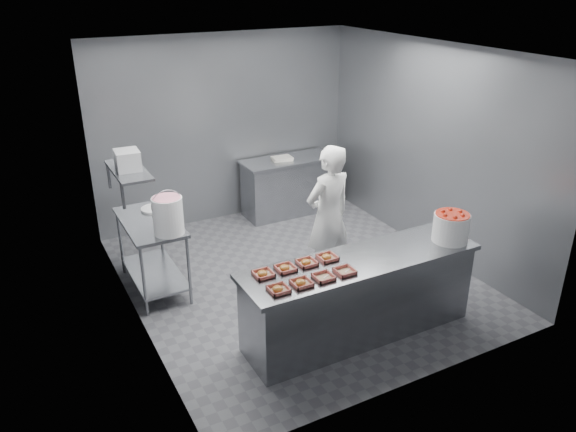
{
  "coord_description": "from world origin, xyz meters",
  "views": [
    {
      "loc": [
        -3.03,
        -5.44,
        3.59
      ],
      "look_at": [
        -0.24,
        -0.2,
        0.98
      ],
      "focal_mm": 35.0,
      "sensor_mm": 36.0,
      "label": 1
    }
  ],
  "objects_px": {
    "tray_7": "(327,257)",
    "strawberry_tub": "(451,226)",
    "back_counter": "(289,186)",
    "tray_0": "(278,289)",
    "prep_table": "(152,244)",
    "glaze_bucket": "(168,215)",
    "service_counter": "(360,297)",
    "tray_3": "(345,271)",
    "tray_2": "(324,277)",
    "worker": "(328,217)",
    "appliance": "(127,160)",
    "tray_1": "(301,283)",
    "tray_4": "(263,274)",
    "tray_5": "(285,268)",
    "tray_6": "(307,263)"
  },
  "relations": [
    {
      "from": "tray_0",
      "to": "worker",
      "type": "xyz_separation_m",
      "value": [
        1.31,
        1.25,
        -0.04
      ]
    },
    {
      "from": "service_counter",
      "to": "tray_2",
      "type": "height_order",
      "value": "tray_2"
    },
    {
      "from": "tray_7",
      "to": "tray_3",
      "type": "bearing_deg",
      "value": -89.46
    },
    {
      "from": "tray_0",
      "to": "strawberry_tub",
      "type": "xyz_separation_m",
      "value": [
        2.11,
        0.06,
        0.15
      ]
    },
    {
      "from": "prep_table",
      "to": "back_counter",
      "type": "distance_m",
      "value": 2.87
    },
    {
      "from": "glaze_bucket",
      "to": "service_counter",
      "type": "bearing_deg",
      "value": -44.43
    },
    {
      "from": "service_counter",
      "to": "back_counter",
      "type": "distance_m",
      "value": 3.37
    },
    {
      "from": "glaze_bucket",
      "to": "appliance",
      "type": "bearing_deg",
      "value": 123.64
    },
    {
      "from": "tray_1",
      "to": "tray_7",
      "type": "bearing_deg",
      "value": 33.66
    },
    {
      "from": "tray_1",
      "to": "strawberry_tub",
      "type": "xyz_separation_m",
      "value": [
        1.87,
        0.06,
        0.15
      ]
    },
    {
      "from": "tray_1",
      "to": "tray_6",
      "type": "relative_size",
      "value": 1.0
    },
    {
      "from": "prep_table",
      "to": "worker",
      "type": "distance_m",
      "value": 2.13
    },
    {
      "from": "strawberry_tub",
      "to": "appliance",
      "type": "xyz_separation_m",
      "value": [
        -2.9,
        2.03,
        0.61
      ]
    },
    {
      "from": "worker",
      "to": "service_counter",
      "type": "bearing_deg",
      "value": 66.57
    },
    {
      "from": "back_counter",
      "to": "tray_0",
      "type": "bearing_deg",
      "value": -119.57
    },
    {
      "from": "worker",
      "to": "strawberry_tub",
      "type": "height_order",
      "value": "worker"
    },
    {
      "from": "tray_1",
      "to": "tray_7",
      "type": "distance_m",
      "value": 0.58
    },
    {
      "from": "tray_0",
      "to": "tray_2",
      "type": "xyz_separation_m",
      "value": [
        0.48,
        0.0,
        -0.0
      ]
    },
    {
      "from": "prep_table",
      "to": "tray_4",
      "type": "bearing_deg",
      "value": -71.03
    },
    {
      "from": "tray_3",
      "to": "tray_4",
      "type": "relative_size",
      "value": 1.0
    },
    {
      "from": "service_counter",
      "to": "tray_3",
      "type": "relative_size",
      "value": 13.88
    },
    {
      "from": "service_counter",
      "to": "strawberry_tub",
      "type": "bearing_deg",
      "value": -5.23
    },
    {
      "from": "tray_3",
      "to": "glaze_bucket",
      "type": "height_order",
      "value": "glaze_bucket"
    },
    {
      "from": "tray_0",
      "to": "tray_3",
      "type": "relative_size",
      "value": 1.0
    },
    {
      "from": "tray_3",
      "to": "strawberry_tub",
      "type": "xyz_separation_m",
      "value": [
        1.39,
        0.06,
        0.15
      ]
    },
    {
      "from": "tray_4",
      "to": "tray_6",
      "type": "relative_size",
      "value": 1.0
    },
    {
      "from": "back_counter",
      "to": "glaze_bucket",
      "type": "xyz_separation_m",
      "value": [
        -2.44,
        -1.74,
        0.67
      ]
    },
    {
      "from": "tray_7",
      "to": "glaze_bucket",
      "type": "height_order",
      "value": "glaze_bucket"
    },
    {
      "from": "tray_4",
      "to": "tray_2",
      "type": "bearing_deg",
      "value": -33.49
    },
    {
      "from": "service_counter",
      "to": "tray_5",
      "type": "relative_size",
      "value": 13.88
    },
    {
      "from": "service_counter",
      "to": "tray_1",
      "type": "distance_m",
      "value": 0.94
    },
    {
      "from": "prep_table",
      "to": "appliance",
      "type": "height_order",
      "value": "appliance"
    },
    {
      "from": "service_counter",
      "to": "tray_7",
      "type": "relative_size",
      "value": 13.88
    },
    {
      "from": "tray_2",
      "to": "tray_3",
      "type": "height_order",
      "value": "same"
    },
    {
      "from": "back_counter",
      "to": "tray_2",
      "type": "xyz_separation_m",
      "value": [
        -1.45,
        -3.41,
        0.47
      ]
    },
    {
      "from": "tray_6",
      "to": "tray_7",
      "type": "relative_size",
      "value": 1.0
    },
    {
      "from": "service_counter",
      "to": "strawberry_tub",
      "type": "xyz_separation_m",
      "value": [
        1.08,
        -0.1,
        0.62
      ]
    },
    {
      "from": "appliance",
      "to": "tray_0",
      "type": "bearing_deg",
      "value": -65.73
    },
    {
      "from": "prep_table",
      "to": "tray_7",
      "type": "xyz_separation_m",
      "value": [
        1.34,
        -1.79,
        0.33
      ]
    },
    {
      "from": "tray_2",
      "to": "tray_6",
      "type": "relative_size",
      "value": 1.0
    },
    {
      "from": "prep_table",
      "to": "strawberry_tub",
      "type": "bearing_deg",
      "value": -36.89
    },
    {
      "from": "prep_table",
      "to": "appliance",
      "type": "relative_size",
      "value": 4.12
    },
    {
      "from": "strawberry_tub",
      "to": "back_counter",
      "type": "bearing_deg",
      "value": 93.08
    },
    {
      "from": "strawberry_tub",
      "to": "appliance",
      "type": "relative_size",
      "value": 1.32
    },
    {
      "from": "tray_7",
      "to": "strawberry_tub",
      "type": "bearing_deg",
      "value": -10.51
    },
    {
      "from": "prep_table",
      "to": "tray_7",
      "type": "relative_size",
      "value": 6.4
    },
    {
      "from": "worker",
      "to": "tray_7",
      "type": "bearing_deg",
      "value": 48.33
    },
    {
      "from": "glaze_bucket",
      "to": "tray_7",
      "type": "bearing_deg",
      "value": -47.77
    },
    {
      "from": "tray_0",
      "to": "tray_3",
      "type": "height_order",
      "value": "tray_0"
    },
    {
      "from": "back_counter",
      "to": "worker",
      "type": "xyz_separation_m",
      "value": [
        -0.63,
        -2.16,
        0.43
      ]
    }
  ]
}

